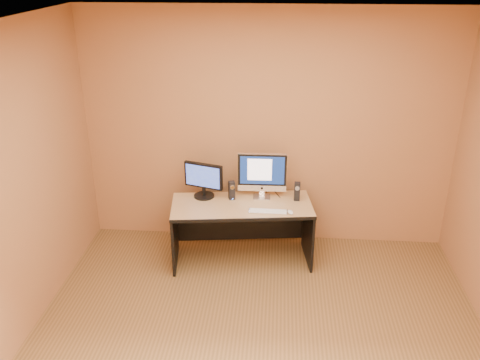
# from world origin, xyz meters

# --- Properties ---
(floor) EXTENTS (4.00, 4.00, 0.00)m
(floor) POSITION_xyz_m (0.00, 0.00, 0.00)
(floor) COLOR brown
(floor) RESTS_ON ground
(walls) EXTENTS (4.00, 4.00, 2.60)m
(walls) POSITION_xyz_m (0.00, 0.00, 1.30)
(walls) COLOR #96613C
(walls) RESTS_ON ground
(ceiling) EXTENTS (4.00, 4.00, 0.00)m
(ceiling) POSITION_xyz_m (0.00, 0.00, 2.60)
(ceiling) COLOR white
(ceiling) RESTS_ON walls
(desk) EXTENTS (1.52, 0.81, 0.67)m
(desk) POSITION_xyz_m (-0.24, 1.47, 0.33)
(desk) COLOR #AA8055
(desk) RESTS_ON ground
(imac) EXTENTS (0.52, 0.20, 0.50)m
(imac) POSITION_xyz_m (-0.04, 1.65, 0.92)
(imac) COLOR silver
(imac) RESTS_ON desk
(second_monitor) EXTENTS (0.48, 0.34, 0.38)m
(second_monitor) POSITION_xyz_m (-0.65, 1.62, 0.86)
(second_monitor) COLOR black
(second_monitor) RESTS_ON desk
(speaker_left) EXTENTS (0.08, 0.08, 0.20)m
(speaker_left) POSITION_xyz_m (-0.35, 1.59, 0.77)
(speaker_left) COLOR black
(speaker_left) RESTS_ON desk
(speaker_right) EXTENTS (0.06, 0.07, 0.20)m
(speaker_right) POSITION_xyz_m (0.33, 1.62, 0.77)
(speaker_right) COLOR black
(speaker_right) RESTS_ON desk
(keyboard) EXTENTS (0.39, 0.11, 0.02)m
(keyboard) POSITION_xyz_m (0.04, 1.32, 0.68)
(keyboard) COLOR silver
(keyboard) RESTS_ON desk
(mouse) EXTENTS (0.08, 0.10, 0.03)m
(mouse) POSITION_xyz_m (0.26, 1.30, 0.69)
(mouse) COLOR silver
(mouse) RESTS_ON desk
(cable_a) EXTENTS (0.08, 0.19, 0.01)m
(cable_a) POSITION_xyz_m (0.12, 1.74, 0.67)
(cable_a) COLOR black
(cable_a) RESTS_ON desk
(cable_b) EXTENTS (0.03, 0.16, 0.01)m
(cable_b) POSITION_xyz_m (0.00, 1.74, 0.67)
(cable_b) COLOR black
(cable_b) RESTS_ON desk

